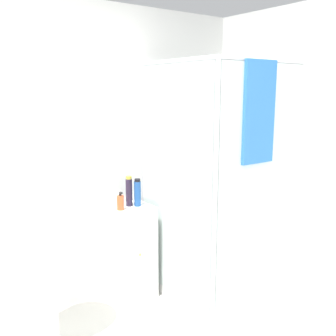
{
  "coord_description": "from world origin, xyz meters",
  "views": [
    {
      "loc": [
        -1.18,
        -1.29,
        1.8
      ],
      "look_at": [
        0.57,
        1.1,
        1.21
      ],
      "focal_mm": 42.0,
      "sensor_mm": 36.0,
      "label": 1
    }
  ],
  "objects_px": {
    "shampoo_bottle_tall_black": "(129,191)",
    "soap_dispenser": "(120,202)",
    "lotion_bottle_white": "(119,199)",
    "shampoo_bottle_blue": "(137,193)",
    "sink": "(45,251)"
  },
  "relations": [
    {
      "from": "shampoo_bottle_blue",
      "to": "sink",
      "type": "bearing_deg",
      "value": -169.08
    },
    {
      "from": "shampoo_bottle_tall_black",
      "to": "soap_dispenser",
      "type": "bearing_deg",
      "value": -153.87
    },
    {
      "from": "sink",
      "to": "shampoo_bottle_tall_black",
      "type": "distance_m",
      "value": 0.89
    },
    {
      "from": "shampoo_bottle_blue",
      "to": "lotion_bottle_white",
      "type": "distance_m",
      "value": 0.18
    },
    {
      "from": "soap_dispenser",
      "to": "lotion_bottle_white",
      "type": "xyz_separation_m",
      "value": [
        0.05,
        0.13,
        -0.01
      ]
    },
    {
      "from": "shampoo_bottle_tall_black",
      "to": "shampoo_bottle_blue",
      "type": "xyz_separation_m",
      "value": [
        0.05,
        -0.05,
        -0.01
      ]
    },
    {
      "from": "lotion_bottle_white",
      "to": "shampoo_bottle_blue",
      "type": "bearing_deg",
      "value": -44.06
    },
    {
      "from": "sink",
      "to": "shampoo_bottle_tall_black",
      "type": "relative_size",
      "value": 3.92
    },
    {
      "from": "shampoo_bottle_blue",
      "to": "lotion_bottle_white",
      "type": "relative_size",
      "value": 1.72
    },
    {
      "from": "soap_dispenser",
      "to": "shampoo_bottle_blue",
      "type": "xyz_separation_m",
      "value": [
        0.17,
        0.01,
        0.05
      ]
    },
    {
      "from": "sink",
      "to": "soap_dispenser",
      "type": "xyz_separation_m",
      "value": [
        0.7,
        0.16,
        0.2
      ]
    },
    {
      "from": "shampoo_bottle_blue",
      "to": "soap_dispenser",
      "type": "bearing_deg",
      "value": -176.51
    },
    {
      "from": "sink",
      "to": "lotion_bottle_white",
      "type": "xyz_separation_m",
      "value": [
        0.75,
        0.28,
        0.19
      ]
    },
    {
      "from": "sink",
      "to": "soap_dispenser",
      "type": "relative_size",
      "value": 6.58
    },
    {
      "from": "sink",
      "to": "soap_dispenser",
      "type": "distance_m",
      "value": 0.74
    }
  ]
}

